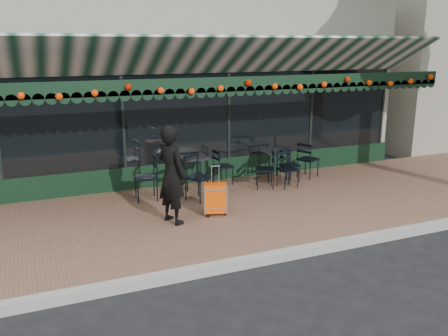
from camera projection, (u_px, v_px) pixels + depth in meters
name	position (u px, v px, depth m)	size (l,w,h in m)	color
ground	(248.00, 264.00, 7.12)	(80.00, 80.00, 0.00)	black
sidewalk	(202.00, 216.00, 8.88)	(18.00, 4.00, 0.15)	brown
curb	(250.00, 261.00, 7.03)	(18.00, 0.16, 0.15)	#9E9E99
restaurant_building	(130.00, 78.00, 13.53)	(12.00, 9.60, 4.50)	gray
woman	(172.00, 175.00, 8.18)	(0.63, 0.42, 1.73)	black
suitcase	(215.00, 199.00, 8.67)	(0.45, 0.33, 0.93)	#FF5108
cafe_table_a	(273.00, 154.00, 10.89)	(0.55, 0.55, 0.68)	black
cafe_table_b	(194.00, 160.00, 10.28)	(0.56, 0.56, 0.69)	black
chair_a_left	(265.00, 170.00, 10.29)	(0.41, 0.41, 0.82)	black
chair_a_right	(290.00, 166.00, 10.75)	(0.38, 0.38, 0.75)	black
chair_a_front	(288.00, 170.00, 10.33)	(0.40, 0.40, 0.79)	black
chair_a_extra	(308.00, 160.00, 11.14)	(0.42, 0.42, 0.85)	black
chair_b_left	(146.00, 178.00, 9.48)	(0.46, 0.46, 0.92)	black
chair_b_right	(223.00, 167.00, 10.61)	(0.39, 0.39, 0.79)	black
chair_b_front	(199.00, 178.00, 9.47)	(0.47, 0.47, 0.93)	black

